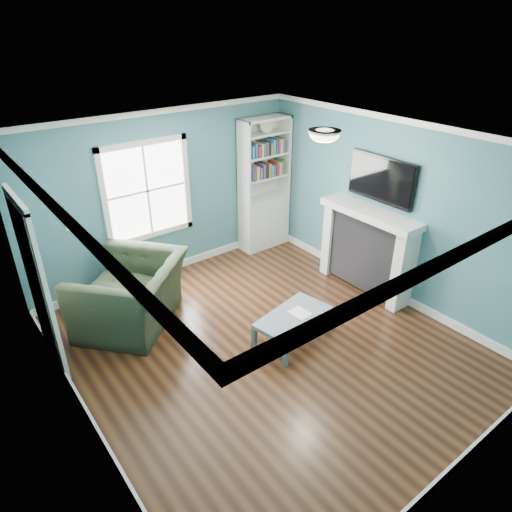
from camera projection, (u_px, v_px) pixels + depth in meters
floor at (266, 345)px, 5.86m from camera, size 5.00×5.00×0.00m
room_walls at (268, 234)px, 5.12m from camera, size 5.00×5.00×5.00m
trim at (267, 261)px, 5.28m from camera, size 4.50×5.00×2.60m
window at (147, 191)px, 6.76m from camera, size 1.40×0.06×1.50m
bookshelf at (264, 197)px, 7.99m from camera, size 0.90×0.35×2.31m
fireplace at (367, 251)px, 6.82m from camera, size 0.44×1.58×1.30m
tv at (381, 179)px, 6.38m from camera, size 0.06×1.10×0.65m
door at (36, 284)px, 5.15m from camera, size 0.12×0.98×2.17m
ceiling_fixture at (325, 134)px, 5.22m from camera, size 0.38×0.38×0.15m
light_switch at (68, 226)px, 6.23m from camera, size 0.08×0.01×0.12m
recliner at (129, 284)px, 6.02m from camera, size 1.65×1.60×1.22m
coffee_table at (293, 318)px, 5.84m from camera, size 1.10×0.74×0.37m
paper_sheet at (300, 313)px, 5.87m from camera, size 0.22×0.27×0.00m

